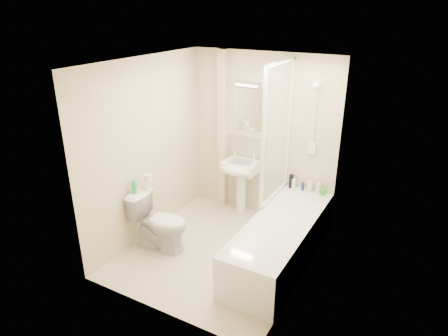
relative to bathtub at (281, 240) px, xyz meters
The scene contains 25 objects.
floor 0.83m from the bathtub, 165.07° to the right, with size 2.50×2.50×0.00m, color beige.
wall_back 1.58m from the bathtub, 125.54° to the left, with size 2.20×0.02×2.40m, color beige.
wall_left 2.07m from the bathtub, behind, with size 0.02×2.50×2.40m, color beige.
wall_right 1.00m from the bathtub, 29.74° to the right, with size 0.02×2.50×2.40m, color beige.
ceiling 2.25m from the bathtub, 165.07° to the right, with size 2.20×2.50×0.02m, color white.
tile_back 1.54m from the bathtub, 90.00° to the left, with size 0.70×0.01×1.75m, color beige.
tile_right 1.19m from the bathtub, ahead, with size 0.01×2.10×1.75m, color beige.
pipe_boxing 1.92m from the bathtub, 144.15° to the left, with size 0.12×0.12×2.40m, color beige.
splashback 1.62m from the bathtub, 133.60° to the left, with size 0.60×0.01×0.30m, color beige.
mirror 1.93m from the bathtub, 133.65° to the left, with size 0.46×0.01×0.60m, color white.
strip_light 2.18m from the bathtub, 134.29° to the left, with size 0.42×0.07×0.07m, color silver.
bathtub is the anchor object (origin of this frame).
shower_screen 1.35m from the bathtub, 120.33° to the left, with size 0.04×0.92×1.80m.
shower_fixture 1.60m from the bathtub, 90.10° to the left, with size 0.10×0.16×0.99m.
pedestal_sink 1.34m from the bathtub, 140.60° to the left, with size 0.50×0.47×0.96m.
bottle_black_a 1.05m from the bathtub, 104.26° to the left, with size 0.06×0.06×0.20m, color black.
bottle_white_a 1.04m from the bathtub, 102.17° to the left, with size 0.06×0.06×0.15m, color white.
bottle_blue 1.01m from the bathtub, 94.13° to the left, with size 0.05×0.05×0.11m, color navy.
bottle_cream 1.02m from the bathtub, 88.31° to the left, with size 0.07×0.07×0.16m, color #F5DEBD.
bottle_white_b 1.03m from the bathtub, 81.04° to the left, with size 0.06×0.06×0.16m, color white.
bottle_green 1.03m from the bathtub, 77.20° to the left, with size 0.07×0.07×0.09m, color green.
toilet 1.55m from the bathtub, 161.48° to the right, with size 0.79×0.51×0.76m, color white.
toilet_roll_lower 1.85m from the bathtub, 166.66° to the right, with size 0.12×0.12×0.10m, color white.
toilet_roll_upper 1.85m from the bathtub, 166.77° to the right, with size 0.10×0.10×0.10m, color white.
green_bottle 1.94m from the bathtub, 161.74° to the right, with size 0.06×0.06×0.17m, color green.
Camera 1 is at (2.18, -3.80, 2.97)m, focal length 32.00 mm.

